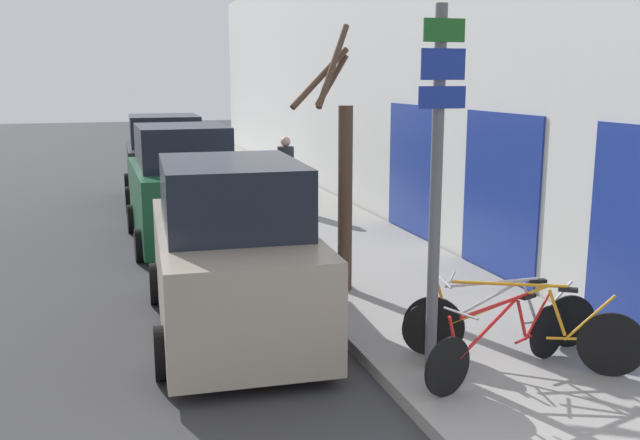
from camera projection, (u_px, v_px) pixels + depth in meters
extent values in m
plane|color=#333335|center=(192.00, 235.00, 14.96)|extent=(80.00, 80.00, 0.00)
cube|color=gray|center=(280.00, 203.00, 18.33)|extent=(3.20, 32.00, 0.15)
cube|color=silver|center=(345.00, 78.00, 18.20)|extent=(0.20, 32.00, 6.50)
cube|color=navy|center=(499.00, 195.00, 11.24)|extent=(0.03, 2.18, 2.58)
cube|color=navy|center=(411.00, 169.00, 14.35)|extent=(0.03, 2.18, 2.58)
cylinder|color=#595B60|center=(436.00, 194.00, 7.43)|extent=(0.12, 0.12, 3.84)
cube|color=#19591E|center=(444.00, 30.00, 7.03)|extent=(0.45, 0.02, 0.23)
cube|color=navy|center=(443.00, 64.00, 7.10)|extent=(0.48, 0.02, 0.31)
cube|color=navy|center=(442.00, 97.00, 7.16)|extent=(0.52, 0.02, 0.22)
cylinder|color=black|center=(448.00, 367.00, 7.05)|extent=(0.59, 0.24, 0.61)
cylinder|color=black|center=(548.00, 332.00, 8.02)|extent=(0.59, 0.24, 0.61)
cylinder|color=red|center=(489.00, 327.00, 7.36)|extent=(0.87, 0.34, 0.51)
cylinder|color=red|center=(496.00, 305.00, 7.37)|extent=(1.01, 0.39, 0.08)
cylinder|color=red|center=(522.00, 319.00, 7.68)|extent=(0.20, 0.10, 0.44)
cylinder|color=red|center=(532.00, 335.00, 7.84)|extent=(0.55, 0.22, 0.07)
cylinder|color=red|center=(538.00, 315.00, 7.85)|extent=(0.41, 0.17, 0.49)
cylinder|color=red|center=(454.00, 340.00, 7.05)|extent=(0.19, 0.10, 0.53)
cube|color=black|center=(528.00, 296.00, 7.68)|extent=(0.22, 0.14, 0.04)
cylinder|color=#99999E|center=(461.00, 313.00, 7.05)|extent=(0.17, 0.42, 0.02)
cylinder|color=black|center=(434.00, 326.00, 8.07)|extent=(0.60, 0.43, 0.70)
cylinder|color=black|center=(611.00, 345.00, 7.52)|extent=(0.60, 0.43, 0.70)
cylinder|color=orange|center=(499.00, 305.00, 7.80)|extent=(0.88, 0.63, 0.57)
cylinder|color=orange|center=(509.00, 284.00, 7.72)|extent=(1.03, 0.72, 0.09)
cylinder|color=orange|center=(557.00, 313.00, 7.63)|extent=(0.20, 0.16, 0.50)
cylinder|color=orange|center=(579.00, 339.00, 7.61)|extent=(0.56, 0.40, 0.08)
cylinder|color=orange|center=(590.00, 318.00, 7.53)|extent=(0.42, 0.30, 0.56)
cylinder|color=orange|center=(443.00, 302.00, 7.98)|extent=(0.20, 0.15, 0.61)
cube|color=black|center=(568.00, 290.00, 7.54)|extent=(0.21, 0.18, 0.04)
cylinder|color=#99999E|center=(452.00, 277.00, 7.90)|extent=(0.27, 0.38, 0.02)
cylinder|color=black|center=(429.00, 328.00, 8.12)|extent=(0.62, 0.14, 0.63)
cylinder|color=black|center=(569.00, 321.00, 8.35)|extent=(0.62, 0.14, 0.63)
cylinder|color=#B7B7BC|center=(484.00, 301.00, 8.15)|extent=(0.95, 0.19, 0.52)
cylinder|color=#B7B7BC|center=(492.00, 283.00, 8.12)|extent=(1.10, 0.21, 0.08)
cylinder|color=#B7B7BC|center=(529.00, 301.00, 8.23)|extent=(0.21, 0.07, 0.45)
cylinder|color=#B7B7BC|center=(545.00, 320.00, 8.30)|extent=(0.59, 0.12, 0.08)
cylinder|color=#B7B7BC|center=(554.00, 302.00, 8.27)|extent=(0.45, 0.10, 0.51)
cylinder|color=#B7B7BC|center=(437.00, 305.00, 8.08)|extent=(0.20, 0.06, 0.54)
cube|color=black|center=(538.00, 281.00, 8.19)|extent=(0.21, 0.11, 0.04)
cylinder|color=#99999E|center=(445.00, 283.00, 8.04)|extent=(0.09, 0.44, 0.02)
cube|color=gray|center=(231.00, 271.00, 9.26)|extent=(2.08, 4.54, 1.25)
cube|color=black|center=(231.00, 194.00, 8.88)|extent=(1.78, 2.40, 0.84)
cylinder|color=black|center=(157.00, 283.00, 10.44)|extent=(0.25, 0.62, 0.60)
cylinder|color=black|center=(281.00, 275.00, 10.88)|extent=(0.25, 0.62, 0.60)
cylinder|color=black|center=(165.00, 353.00, 7.82)|extent=(0.25, 0.62, 0.60)
cylinder|color=black|center=(327.00, 338.00, 8.27)|extent=(0.25, 0.62, 0.60)
cube|color=#144728|center=(183.00, 201.00, 14.16)|extent=(1.88, 4.12, 1.37)
cube|color=black|center=(182.00, 147.00, 13.79)|extent=(1.68, 2.15, 0.82)
cylinder|color=black|center=(133.00, 219.00, 15.18)|extent=(0.23, 0.60, 0.60)
cylinder|color=black|center=(219.00, 214.00, 15.73)|extent=(0.23, 0.60, 0.60)
cylinder|color=black|center=(141.00, 245.00, 12.81)|extent=(0.23, 0.60, 0.60)
cylinder|color=black|center=(242.00, 238.00, 13.36)|extent=(0.23, 0.60, 0.60)
cube|color=black|center=(166.00, 170.00, 18.72)|extent=(2.01, 4.16, 1.36)
cube|color=black|center=(164.00, 130.00, 18.35)|extent=(1.77, 2.18, 0.76)
cylinder|color=black|center=(129.00, 185.00, 19.77)|extent=(0.24, 0.66, 0.65)
cylinder|color=black|center=(198.00, 182.00, 20.27)|extent=(0.24, 0.66, 0.65)
cylinder|color=black|center=(130.00, 200.00, 17.37)|extent=(0.24, 0.66, 0.65)
cylinder|color=black|center=(208.00, 196.00, 17.87)|extent=(0.24, 0.66, 0.65)
cylinder|color=#4C3D2D|center=(292.00, 193.00, 16.88)|extent=(0.16, 0.16, 0.85)
cylinder|color=#4C3D2D|center=(280.00, 193.00, 16.83)|extent=(0.16, 0.16, 0.85)
cylinder|color=#26262D|center=(286.00, 161.00, 16.70)|extent=(0.39, 0.39, 0.67)
sphere|color=tan|center=(286.00, 142.00, 16.61)|extent=(0.23, 0.23, 0.23)
cylinder|color=#4C3828|center=(345.00, 200.00, 10.42)|extent=(0.21, 0.21, 2.72)
cylinder|color=#4C3828|center=(332.00, 80.00, 10.05)|extent=(0.49, 0.16, 0.75)
cylinder|color=#4C3828|center=(333.00, 66.00, 9.70)|extent=(0.68, 0.65, 1.15)
cylinder|color=#4C3828|center=(320.00, 78.00, 9.74)|extent=(0.99, 0.54, 0.85)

